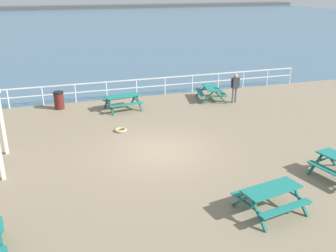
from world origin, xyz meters
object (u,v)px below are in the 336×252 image
object	(u,v)px
picnic_table_far_right	(211,90)
visitor	(235,86)
picnic_table_far_left	(271,194)
litter_bin	(59,100)
picnic_table_near_right	(123,99)

from	to	relation	value
picnic_table_far_right	visitor	size ratio (longest dim) A/B	1.24
picnic_table_far_right	picnic_table_far_left	bearing A→B (deg)	176.26
picnic_table_far_right	litter_bin	distance (m)	8.50
visitor	picnic_table_far_left	bearing A→B (deg)	161.51
picnic_table_near_right	visitor	world-z (taller)	visitor
picnic_table_far_right	litter_bin	bearing A→B (deg)	94.82
visitor	litter_bin	distance (m)	9.69
visitor	litter_bin	bearing A→B (deg)	82.17
litter_bin	visitor	bearing A→B (deg)	-11.14
picnic_table_far_left	litter_bin	world-z (taller)	litter_bin
litter_bin	picnic_table_near_right	bearing A→B (deg)	-19.35
picnic_table_far_left	picnic_table_far_right	distance (m)	11.34
picnic_table_far_left	visitor	size ratio (longest dim) A/B	1.22
picnic_table_near_right	litter_bin	size ratio (longest dim) A/B	2.11
picnic_table_far_left	picnic_table_near_right	bearing A→B (deg)	91.91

